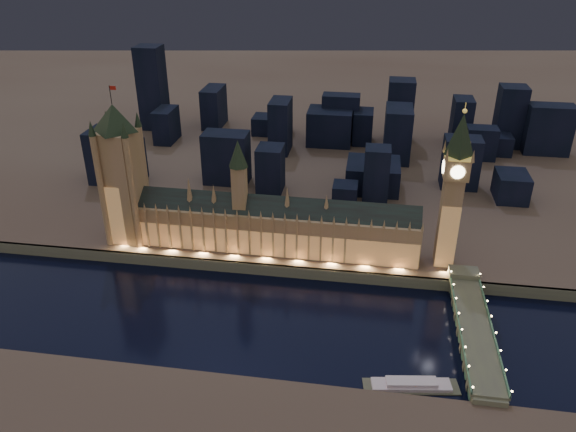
# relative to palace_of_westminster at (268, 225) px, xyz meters

# --- Properties ---
(ground_plane) EXTENTS (2000.00, 2000.00, 0.00)m
(ground_plane) POSITION_rel_palace_of_westminster_xyz_m (9.52, -61.75, -26.37)
(ground_plane) COLOR black
(ground_plane) RESTS_ON ground
(north_bank) EXTENTS (2000.00, 960.00, 8.00)m
(north_bank) POSITION_rel_palace_of_westminster_xyz_m (9.52, 458.25, -22.37)
(north_bank) COLOR #49352E
(north_bank) RESTS_ON ground
(embankment_wall) EXTENTS (2000.00, 2.50, 8.00)m
(embankment_wall) POSITION_rel_palace_of_westminster_xyz_m (9.52, -20.75, -22.37)
(embankment_wall) COLOR #54534F
(embankment_wall) RESTS_ON ground
(palace_of_westminster) EXTENTS (202.00, 22.56, 78.00)m
(palace_of_westminster) POSITION_rel_palace_of_westminster_xyz_m (0.00, 0.00, 0.00)
(palace_of_westminster) COLOR olive
(palace_of_westminster) RESTS_ON north_bank
(victoria_tower) EXTENTS (31.68, 31.68, 109.88)m
(victoria_tower) POSITION_rel_palace_of_westminster_xyz_m (-100.48, 0.17, 35.91)
(victoria_tower) COLOR olive
(victoria_tower) RESTS_ON north_bank
(elizabeth_tower) EXTENTS (18.00, 18.00, 108.52)m
(elizabeth_tower) POSITION_rel_palace_of_westminster_xyz_m (117.52, 0.17, 42.13)
(elizabeth_tower) COLOR olive
(elizabeth_tower) RESTS_ON north_bank
(westminster_bridge) EXTENTS (18.58, 113.00, 15.90)m
(westminster_bridge) POSITION_rel_palace_of_westminster_xyz_m (129.03, -65.20, -20.38)
(westminster_bridge) COLOR #54534F
(westminster_bridge) RESTS_ON ground
(river_boat) EXTENTS (49.34, 18.08, 4.50)m
(river_boat) POSITION_rel_palace_of_westminster_xyz_m (93.52, -110.40, -24.81)
(river_boat) COLOR #54534F
(river_boat) RESTS_ON ground
(city_backdrop) EXTENTS (468.17, 215.63, 88.17)m
(city_backdrop) POSITION_rel_palace_of_westminster_xyz_m (36.26, 183.39, 4.06)
(city_backdrop) COLOR black
(city_backdrop) RESTS_ON north_bank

